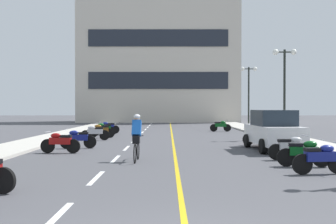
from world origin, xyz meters
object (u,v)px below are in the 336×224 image
at_px(motorcycle_6, 77,138).
at_px(motorcycle_9, 100,131).
at_px(street_lamp_mid, 283,73).
at_px(motorcycle_5, 59,142).
at_px(motorcycle_3, 303,152).
at_px(motorcycle_7, 257,136).
at_px(motorcycle_12, 220,126).
at_px(motorcycle_4, 290,147).
at_px(parked_car_near, 272,130).
at_px(motorcycle_10, 103,129).
at_px(street_lamp_far, 248,84).
at_px(cyclist_rider, 136,137).
at_px(motorcycle_11, 107,127).
at_px(motorcycle_2, 320,158).
at_px(motorcycle_8, 94,132).

distance_m(motorcycle_6, motorcycle_9, 6.42).
bearing_deg(street_lamp_mid, motorcycle_5, -147.34).
relative_size(street_lamp_mid, motorcycle_3, 3.16).
height_order(motorcycle_7, motorcycle_12, same).
bearing_deg(motorcycle_4, motorcycle_9, 129.74).
bearing_deg(motorcycle_5, parked_car_near, 6.78).
bearing_deg(motorcycle_10, street_lamp_far, 33.01).
bearing_deg(motorcycle_4, motorcycle_5, 166.47).
xyz_separation_m(motorcycle_3, motorcycle_10, (-8.84, 14.46, 0.00)).
bearing_deg(motorcycle_7, motorcycle_3, -91.65).
bearing_deg(cyclist_rider, parked_car_near, 31.68).
height_order(motorcycle_9, motorcycle_11, same).
relative_size(parked_car_near, motorcycle_3, 2.51).
bearing_deg(motorcycle_9, motorcycle_6, -90.10).
distance_m(street_lamp_far, motorcycle_11, 13.13).
relative_size(motorcycle_2, motorcycle_8, 1.00).
bearing_deg(motorcycle_8, motorcycle_6, -89.32).
distance_m(motorcycle_9, motorcycle_10, 2.20).
relative_size(motorcycle_8, motorcycle_10, 1.02).
bearing_deg(motorcycle_6, street_lamp_mid, 26.00).
relative_size(street_lamp_far, motorcycle_8, 3.15).
bearing_deg(motorcycle_5, motorcycle_9, 87.75).
height_order(parked_car_near, motorcycle_10, parked_car_near).
bearing_deg(parked_car_near, motorcycle_10, 134.10).
bearing_deg(motorcycle_6, motorcycle_5, -99.26).
xyz_separation_m(street_lamp_far, motorcycle_9, (-11.27, -9.62, -3.54)).
distance_m(motorcycle_2, motorcycle_5, 10.46).
distance_m(motorcycle_6, cyclist_rider, 5.46).
height_order(motorcycle_6, cyclist_rider, cyclist_rider).
bearing_deg(street_lamp_far, motorcycle_6, -125.12).
bearing_deg(motorcycle_12, motorcycle_11, -164.41).
bearing_deg(motorcycle_2, motorcycle_10, 119.10).
height_order(street_lamp_far, motorcycle_3, street_lamp_far).
distance_m(motorcycle_2, motorcycle_9, 16.20).
xyz_separation_m(motorcycle_3, motorcycle_5, (-9.00, 3.91, 0.00)).
height_order(street_lamp_mid, street_lamp_far, street_lamp_mid).
bearing_deg(cyclist_rider, motorcycle_7, 47.10).
xyz_separation_m(motorcycle_7, motorcycle_11, (-9.11, 9.01, 0.00)).
xyz_separation_m(motorcycle_9, cyclist_rider, (3.11, -10.88, 0.41)).
bearing_deg(motorcycle_2, motorcycle_7, 88.60).
relative_size(street_lamp_mid, motorcycle_5, 3.15).
relative_size(motorcycle_3, motorcycle_12, 1.00).
distance_m(motorcycle_6, motorcycle_10, 8.61).
height_order(parked_car_near, motorcycle_3, parked_car_near).
xyz_separation_m(motorcycle_11, cyclist_rider, (3.32, -15.23, 0.41)).
relative_size(motorcycle_4, cyclist_rider, 0.96).
relative_size(motorcycle_7, motorcycle_12, 0.98).
relative_size(parked_car_near, motorcycle_2, 2.51).
distance_m(street_lamp_far, motorcycle_9, 15.24).
xyz_separation_m(motorcycle_7, motorcycle_10, (-9.06, 6.85, 0.00)).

